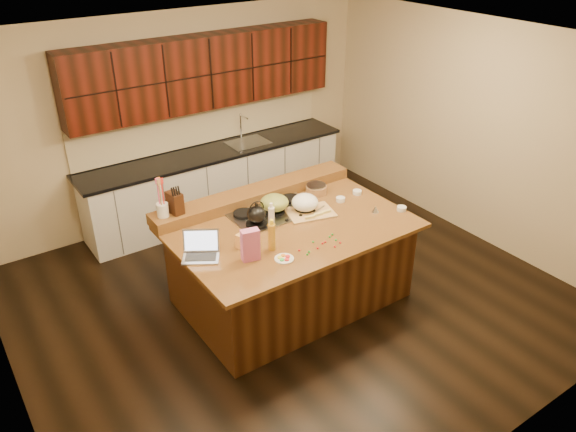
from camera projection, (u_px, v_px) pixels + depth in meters
room at (291, 187)px, 5.50m from camera, size 5.52×5.02×2.72m
island at (291, 262)px, 5.93m from camera, size 2.40×1.60×0.92m
back_ledge at (255, 194)px, 6.19m from camera, size 2.40×0.30×0.12m
cooktop at (275, 212)px, 5.92m from camera, size 0.92×0.52×0.05m
back_counter at (213, 146)px, 7.43m from camera, size 3.70×0.66×2.40m
kettle at (257, 215)px, 5.62m from camera, size 0.24×0.24×0.18m
green_bowl at (274, 203)px, 5.86m from camera, size 0.36×0.36×0.17m
laptop at (201, 250)px, 5.18m from camera, size 0.42×0.40×0.23m
oil_bottle at (272, 237)px, 5.24m from camera, size 0.09×0.09×0.27m
vinegar_bottle at (271, 219)px, 5.56m from camera, size 0.08×0.08×0.25m
wooden_tray at (306, 205)px, 5.91m from camera, size 0.56×0.46×0.20m
ramekin_a at (402, 209)px, 5.97m from camera, size 0.11×0.11×0.04m
ramekin_b at (341, 199)px, 6.16m from camera, size 0.13×0.13×0.04m
ramekin_c at (357, 192)px, 6.32m from camera, size 0.11×0.11×0.04m
strainer_bowl at (316, 190)px, 6.32m from camera, size 0.29×0.29×0.09m
kitchen_timer at (375, 209)px, 5.94m from camera, size 0.09×0.09×0.07m
pink_bag at (250, 245)px, 5.08m from camera, size 0.18×0.12×0.31m
candy_plate at (284, 259)px, 5.15m from camera, size 0.19×0.19×0.01m
package_box at (241, 240)px, 5.30m from camera, size 0.12×0.10×0.14m
utensil_crock at (163, 210)px, 5.59m from camera, size 0.15×0.15×0.14m
knife_block at (175, 203)px, 5.64m from camera, size 0.13×0.19×0.22m
gumdrop_0 at (318, 248)px, 5.30m from camera, size 0.02×0.02×0.02m
gumdrop_1 at (307, 254)px, 5.21m from camera, size 0.02×0.02×0.02m
gumdrop_2 at (299, 250)px, 5.27m from camera, size 0.02×0.02×0.02m
gumdrop_3 at (309, 252)px, 5.25m from camera, size 0.02×0.02×0.02m
gumdrop_4 at (335, 247)px, 5.32m from camera, size 0.02×0.02×0.02m
gumdrop_5 at (336, 240)px, 5.43m from camera, size 0.02×0.02×0.02m
gumdrop_6 at (323, 243)px, 5.38m from camera, size 0.02×0.02×0.02m
gumdrop_7 at (332, 234)px, 5.52m from camera, size 0.02×0.02×0.02m
gumdrop_8 at (340, 243)px, 5.39m from camera, size 0.02×0.02×0.02m
gumdrop_9 at (313, 242)px, 5.40m from camera, size 0.02×0.02×0.02m
gumdrop_10 at (325, 242)px, 5.40m from camera, size 0.02×0.02×0.02m
gumdrop_11 at (330, 237)px, 5.48m from camera, size 0.02×0.02×0.02m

